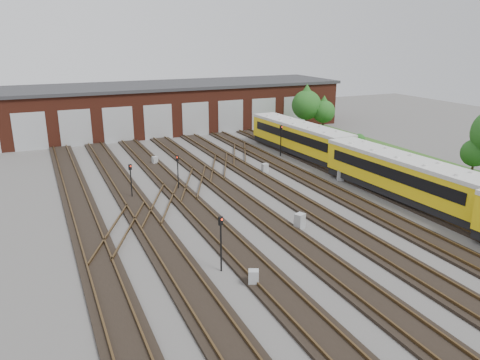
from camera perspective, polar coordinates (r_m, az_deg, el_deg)
name	(u,v)px	position (r m, az deg, el deg)	size (l,w,h in m)	color
ground	(319,236)	(31.83, 9.64, -6.70)	(120.00, 120.00, 0.00)	#484643
track_network	(312,231)	(32.15, 8.82, -6.20)	(30.40, 70.00, 0.33)	black
maintenance_shed	(161,107)	(66.76, -9.62, 8.78)	(51.00, 12.50, 6.35)	#562215
grass_verge	(423,167)	(50.81, 21.44, 1.50)	(8.00, 55.00, 0.05)	#28521B
metro_train	(402,176)	(39.67, 19.16, 0.49)	(3.68, 47.87, 3.25)	black
signal_mast_0	(221,237)	(26.09, -2.35, -6.96)	(0.28, 0.27, 3.31)	black
signal_mast_1	(131,177)	(38.70, -13.17, 0.39)	(0.27, 0.26, 2.90)	black
signal_mast_2	(178,168)	(40.05, -7.60, 1.43)	(0.27, 0.26, 3.09)	black
signal_mast_3	(281,136)	(51.41, 5.01, 5.31)	(0.32, 0.31, 3.42)	black
relay_cabinet_0	(254,278)	(25.38, 1.66, -11.85)	(0.54, 0.45, 0.91)	#9FA1A4
relay_cabinet_1	(155,161)	(48.89, -10.34, 2.34)	(0.51, 0.43, 0.86)	#9FA1A4
relay_cabinet_2	(300,221)	(32.55, 7.30, -5.00)	(0.65, 0.54, 1.09)	#9FA1A4
relay_cabinet_3	(265,168)	(45.19, 3.05, 1.43)	(0.57, 0.47, 0.95)	#9FA1A4
relay_cabinet_4	(341,175)	(43.80, 12.21, 0.60)	(0.63, 0.52, 1.05)	#9FA1A4
tree_0	(307,101)	(64.49, 8.12, 9.46)	(3.96, 3.96, 6.56)	#352318
tree_1	(324,109)	(64.71, 10.18, 8.54)	(3.06, 3.06, 5.07)	#352318
tree_3	(475,150)	(48.23, 26.75, 3.32)	(2.53, 2.53, 4.19)	#352318
bush_1	(365,150)	(53.42, 14.97, 3.61)	(1.41, 1.41, 1.41)	#1A4A15
bush_2	(359,138)	(59.56, 14.34, 5.03)	(1.41, 1.41, 1.41)	#1A4A15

